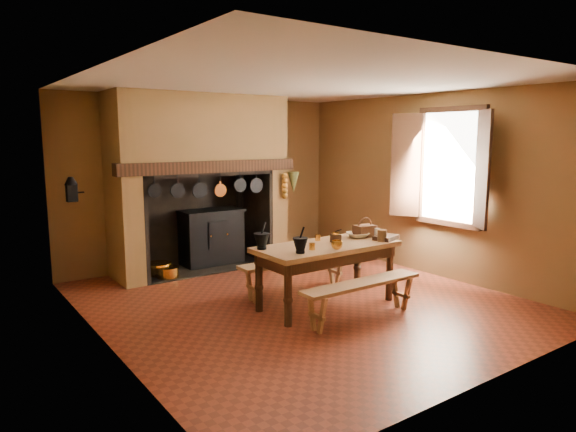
# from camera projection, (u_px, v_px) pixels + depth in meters

# --- Properties ---
(floor) EXTENTS (5.50, 5.50, 0.00)m
(floor) POSITION_uv_depth(u_px,v_px,m) (301.00, 301.00, 6.76)
(floor) COLOR maroon
(floor) RESTS_ON ground
(ceiling) EXTENTS (5.50, 5.50, 0.00)m
(ceiling) POSITION_uv_depth(u_px,v_px,m) (302.00, 83.00, 6.33)
(ceiling) COLOR silver
(ceiling) RESTS_ON back_wall
(back_wall) EXTENTS (5.00, 0.02, 2.80)m
(back_wall) POSITION_uv_depth(u_px,v_px,m) (205.00, 181.00, 8.76)
(back_wall) COLOR brown
(back_wall) RESTS_ON floor
(wall_left) EXTENTS (0.02, 5.50, 2.80)m
(wall_left) POSITION_uv_depth(u_px,v_px,m) (101.00, 212.00, 5.11)
(wall_left) COLOR brown
(wall_left) RESTS_ON floor
(wall_right) EXTENTS (0.02, 5.50, 2.80)m
(wall_right) POSITION_uv_depth(u_px,v_px,m) (430.00, 185.00, 7.97)
(wall_right) COLOR brown
(wall_right) RESTS_ON floor
(wall_front) EXTENTS (5.00, 0.02, 2.80)m
(wall_front) POSITION_uv_depth(u_px,v_px,m) (497.00, 226.00, 4.33)
(wall_front) COLOR brown
(wall_front) RESTS_ON floor
(chimney_breast) EXTENTS (2.95, 0.96, 2.80)m
(chimney_breast) POSITION_uv_depth(u_px,v_px,m) (199.00, 158.00, 8.17)
(chimney_breast) COLOR brown
(chimney_breast) RESTS_ON floor
(iron_range) EXTENTS (1.12, 0.55, 1.60)m
(iron_range) POSITION_uv_depth(u_px,v_px,m) (212.00, 236.00, 8.63)
(iron_range) COLOR black
(iron_range) RESTS_ON floor
(hearth_pans) EXTENTS (0.51, 0.62, 0.20)m
(hearth_pans) POSITION_uv_depth(u_px,v_px,m) (161.00, 271.00, 7.93)
(hearth_pans) COLOR gold
(hearth_pans) RESTS_ON floor
(hanging_pans) EXTENTS (1.92, 0.29, 0.27)m
(hanging_pans) POSITION_uv_depth(u_px,v_px,m) (212.00, 189.00, 7.81)
(hanging_pans) COLOR black
(hanging_pans) RESTS_ON chimney_breast
(onion_string) EXTENTS (0.12, 0.10, 0.46)m
(onion_string) POSITION_uv_depth(u_px,v_px,m) (285.00, 186.00, 8.57)
(onion_string) COLOR #B37421
(onion_string) RESTS_ON chimney_breast
(herb_bunch) EXTENTS (0.20, 0.20, 0.35)m
(herb_bunch) POSITION_uv_depth(u_px,v_px,m) (293.00, 182.00, 8.66)
(herb_bunch) COLOR #5B6730
(herb_bunch) RESTS_ON chimney_breast
(window) EXTENTS (0.39, 1.75, 1.76)m
(window) POSITION_uv_depth(u_px,v_px,m) (446.00, 167.00, 7.52)
(window) COLOR white
(window) RESTS_ON wall_right
(wall_coffee_mill) EXTENTS (0.23, 0.16, 0.31)m
(wall_coffee_mill) POSITION_uv_depth(u_px,v_px,m) (71.00, 188.00, 6.39)
(wall_coffee_mill) COLOR black
(wall_coffee_mill) RESTS_ON wall_left
(work_table) EXTENTS (1.85, 0.82, 0.80)m
(work_table) POSITION_uv_depth(u_px,v_px,m) (327.00, 254.00, 6.48)
(work_table) COLOR #B07D50
(work_table) RESTS_ON floor
(bench_front) EXTENTS (1.66, 0.29, 0.47)m
(bench_front) POSITION_uv_depth(u_px,v_px,m) (362.00, 291.00, 6.01)
(bench_front) COLOR #B07D50
(bench_front) RESTS_ON floor
(bench_back) EXTENTS (1.73, 0.30, 0.49)m
(bench_back) POSITION_uv_depth(u_px,v_px,m) (296.00, 267.00, 7.05)
(bench_back) COLOR #B07D50
(bench_back) RESTS_ON floor
(mortar_large) EXTENTS (0.20, 0.20, 0.33)m
(mortar_large) POSITION_uv_depth(u_px,v_px,m) (262.00, 240.00, 6.16)
(mortar_large) COLOR black
(mortar_large) RESTS_ON work_table
(mortar_small) EXTENTS (0.18, 0.18, 0.31)m
(mortar_small) POSITION_uv_depth(u_px,v_px,m) (300.00, 244.00, 5.96)
(mortar_small) COLOR black
(mortar_small) RESTS_ON work_table
(coffee_grinder) EXTENTS (0.15, 0.12, 0.17)m
(coffee_grinder) POSITION_uv_depth(u_px,v_px,m) (336.00, 238.00, 6.56)
(coffee_grinder) COLOR #321810
(coffee_grinder) RESTS_ON work_table
(brass_mug_a) EXTENTS (0.09, 0.09, 0.08)m
(brass_mug_a) POSITION_uv_depth(u_px,v_px,m) (312.00, 247.00, 6.14)
(brass_mug_a) COLOR gold
(brass_mug_a) RESTS_ON work_table
(brass_mug_b) EXTENTS (0.08, 0.08, 0.08)m
(brass_mug_b) POSITION_uv_depth(u_px,v_px,m) (318.00, 238.00, 6.68)
(brass_mug_b) COLOR gold
(brass_mug_b) RESTS_ON work_table
(mixing_bowl) EXTENTS (0.35, 0.35, 0.07)m
(mixing_bowl) POSITION_uv_depth(u_px,v_px,m) (358.00, 235.00, 6.88)
(mixing_bowl) COLOR beige
(mixing_bowl) RESTS_ON work_table
(stoneware_crock) EXTENTS (0.16, 0.16, 0.15)m
(stoneware_crock) POSITION_uv_depth(u_px,v_px,m) (382.00, 236.00, 6.63)
(stoneware_crock) COLOR brown
(stoneware_crock) RESTS_ON work_table
(glass_jar) EXTENTS (0.08, 0.08, 0.13)m
(glass_jar) POSITION_uv_depth(u_px,v_px,m) (377.00, 233.00, 6.88)
(glass_jar) COLOR beige
(glass_jar) RESTS_ON work_table
(wicker_basket) EXTENTS (0.30, 0.23, 0.27)m
(wicker_basket) POSITION_uv_depth(u_px,v_px,m) (365.00, 230.00, 6.96)
(wicker_basket) COLOR #4E2C17
(wicker_basket) RESTS_ON work_table
(wooden_tray) EXTENTS (0.38, 0.32, 0.06)m
(wooden_tray) POSITION_uv_depth(u_px,v_px,m) (386.00, 237.00, 6.75)
(wooden_tray) COLOR #321810
(wooden_tray) RESTS_ON work_table
(brass_cup) EXTENTS (0.17, 0.17, 0.11)m
(brass_cup) POSITION_uv_depth(u_px,v_px,m) (337.00, 245.00, 6.17)
(brass_cup) COLOR gold
(brass_cup) RESTS_ON work_table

